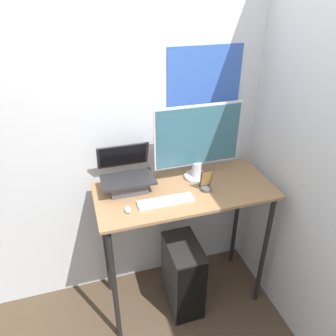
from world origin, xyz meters
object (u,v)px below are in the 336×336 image
object	(u,v)px
laptop	(127,179)
computer_tower	(183,275)
cell_phone	(206,184)
monitor	(198,142)
keyboard	(166,201)
mouse	(128,210)

from	to	relation	value
laptop	computer_tower	size ratio (longest dim) A/B	0.58
cell_phone	monitor	bearing A→B (deg)	91.82
laptop	monitor	world-z (taller)	monitor
cell_phone	computer_tower	xyz separation A→B (m)	(-0.15, -0.03, -0.75)
monitor	computer_tower	world-z (taller)	monitor
keyboard	laptop	bearing A→B (deg)	132.41
keyboard	cell_phone	size ratio (longest dim) A/B	2.41
laptop	cell_phone	bearing A→B (deg)	-18.33
computer_tower	mouse	bearing A→B (deg)	-172.99
monitor	cell_phone	xyz separation A→B (m)	(0.01, -0.16, -0.22)
monitor	mouse	size ratio (longest dim) A/B	9.48
laptop	monitor	distance (m)	0.51
laptop	cell_phone	xyz separation A→B (m)	(0.48, -0.16, -0.03)
laptop	cell_phone	size ratio (longest dim) A/B	2.32
monitor	cell_phone	size ratio (longest dim) A/B	4.04
mouse	computer_tower	xyz separation A→B (m)	(0.37, 0.05, -0.72)
keyboard	computer_tower	world-z (taller)	keyboard
keyboard	mouse	xyz separation A→B (m)	(-0.24, -0.02, 0.01)
mouse	cell_phone	size ratio (longest dim) A/B	0.43
laptop	keyboard	world-z (taller)	laptop
monitor	cell_phone	bearing A→B (deg)	-88.18
keyboard	cell_phone	bearing A→B (deg)	10.46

